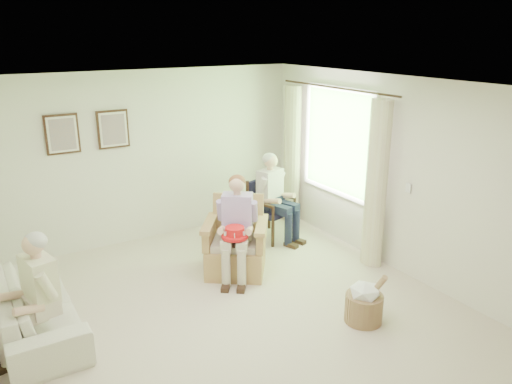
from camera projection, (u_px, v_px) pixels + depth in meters
The scene contains 18 objects.
floor at pixel (233, 317), 5.72m from camera, with size 5.50×5.50×0.00m, color beige.
back_wall at pixel (145, 157), 7.56m from camera, with size 5.00×0.04×2.60m, color silver.
front_wall at pixel (445, 340), 3.09m from camera, with size 5.00×0.04×2.60m, color silver.
right_wall at pixel (398, 176), 6.56m from camera, with size 0.04×5.50×2.60m, color silver.
ceiling at pixel (230, 87), 4.92m from camera, with size 5.00×5.50×0.02m, color white.
window at pixel (338, 139), 7.43m from camera, with size 0.13×2.50×1.63m.
curtain_left at pixel (376, 185), 6.70m from camera, with size 0.34×0.34×2.30m, color beige.
curtain_right at pixel (292, 156), 8.29m from camera, with size 0.34×0.34×2.30m, color beige.
framed_print_left at pixel (62, 134), 6.81m from camera, with size 0.45×0.05×0.55m.
framed_print_right at pixel (113, 129), 7.16m from camera, with size 0.45×0.05×0.55m.
wicker_armchair at pixel (235, 249), 6.73m from camera, with size 0.79×0.78×1.01m.
wood_armchair at pixel (268, 206), 7.85m from camera, with size 0.60×0.56×0.92m.
sofa at pixel (36, 307), 5.39m from camera, with size 0.76×1.95×0.57m, color beige.
person_wicker at pixel (239, 220), 6.48m from camera, with size 0.40×0.62×1.34m.
person_dark at pixel (274, 192), 7.64m from camera, with size 0.40×0.63×1.34m.
person_sofa at pixel (37, 289), 4.92m from camera, with size 0.42×0.63×1.24m.
red_hat at pixel (235, 233), 6.31m from camera, with size 0.34×0.34×0.14m.
hatbox at pixel (364, 302), 5.56m from camera, with size 0.51×0.51×0.62m.
Camera 1 is at (-2.38, -4.41, 3.12)m, focal length 35.00 mm.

